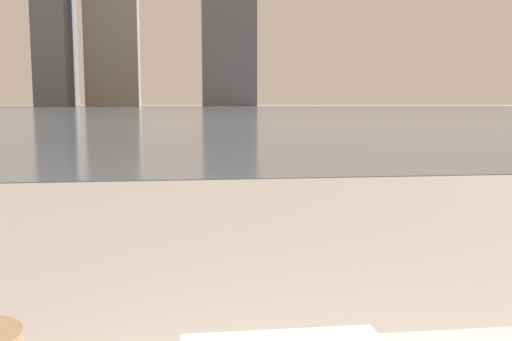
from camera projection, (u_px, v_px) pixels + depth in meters
harbor_water at (186, 110)px, 61.03m from camera, size 180.00×110.00×0.01m
skyline_tower_3 at (229, 9)px, 114.95m from camera, size 10.84×6.52×39.16m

